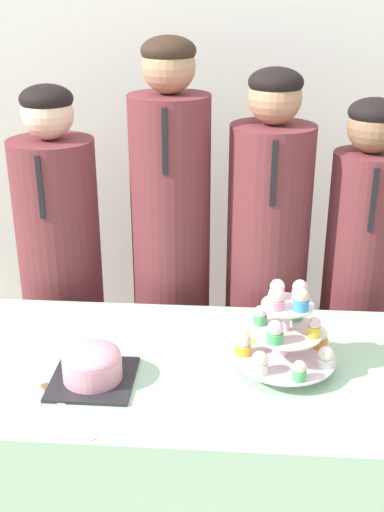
{
  "coord_description": "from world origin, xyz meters",
  "views": [
    {
      "loc": [
        0.12,
        -1.23,
        1.75
      ],
      "look_at": [
        -0.0,
        0.41,
        1.05
      ],
      "focal_mm": 45.0,
      "sensor_mm": 36.0,
      "label": 1
    }
  ],
  "objects_px": {
    "student_0": "(63,284)",
    "student_2": "(266,282)",
    "cupcake_stand": "(285,332)",
    "student_3": "(355,292)",
    "student_1": "(171,267)",
    "cake_knife": "(59,401)",
    "round_cake": "(92,364)"
  },
  "relations": [
    {
      "from": "student_3",
      "to": "round_cake",
      "type": "bearing_deg",
      "value": -140.14
    },
    {
      "from": "student_2",
      "to": "student_3",
      "type": "height_order",
      "value": "student_2"
    },
    {
      "from": "round_cake",
      "to": "student_3",
      "type": "distance_m",
      "value": 1.1
    },
    {
      "from": "student_1",
      "to": "student_0",
      "type": "bearing_deg",
      "value": -180.0
    },
    {
      "from": "cake_knife",
      "to": "student_2",
      "type": "height_order",
      "value": "student_2"
    },
    {
      "from": "student_3",
      "to": "cupcake_stand",
      "type": "bearing_deg",
      "value": -117.14
    },
    {
      "from": "cake_knife",
      "to": "student_0",
      "type": "bearing_deg",
      "value": 153.73
    },
    {
      "from": "cupcake_stand",
      "to": "student_0",
      "type": "bearing_deg",
      "value": 143.53
    },
    {
      "from": "cupcake_stand",
      "to": "student_0",
      "type": "distance_m",
      "value": 1.02
    },
    {
      "from": "student_1",
      "to": "cake_knife",
      "type": "bearing_deg",
      "value": -105.09
    },
    {
      "from": "cake_knife",
      "to": "student_1",
      "type": "height_order",
      "value": "student_1"
    },
    {
      "from": "cupcake_stand",
      "to": "student_2",
      "type": "height_order",
      "value": "student_2"
    },
    {
      "from": "student_0",
      "to": "student_3",
      "type": "relative_size",
      "value": 1.02
    },
    {
      "from": "student_2",
      "to": "student_3",
      "type": "xyz_separation_m",
      "value": [
        0.34,
        -0.0,
        -0.03
      ]
    },
    {
      "from": "cupcake_stand",
      "to": "student_3",
      "type": "height_order",
      "value": "student_3"
    },
    {
      "from": "cake_knife",
      "to": "student_3",
      "type": "distance_m",
      "value": 1.22
    },
    {
      "from": "round_cake",
      "to": "student_3",
      "type": "xyz_separation_m",
      "value": [
        0.84,
        0.7,
        -0.09
      ]
    },
    {
      "from": "cupcake_stand",
      "to": "student_3",
      "type": "relative_size",
      "value": 0.21
    },
    {
      "from": "student_0",
      "to": "student_3",
      "type": "height_order",
      "value": "student_0"
    },
    {
      "from": "student_1",
      "to": "student_3",
      "type": "height_order",
      "value": "student_1"
    },
    {
      "from": "student_0",
      "to": "student_2",
      "type": "relative_size",
      "value": 0.96
    },
    {
      "from": "round_cake",
      "to": "cake_knife",
      "type": "distance_m",
      "value": 0.14
    },
    {
      "from": "cake_knife",
      "to": "round_cake",
      "type": "bearing_deg",
      "value": 106.03
    },
    {
      "from": "student_1",
      "to": "cupcake_stand",
      "type": "bearing_deg",
      "value": -57.26
    },
    {
      "from": "student_0",
      "to": "student_2",
      "type": "height_order",
      "value": "student_2"
    },
    {
      "from": "round_cake",
      "to": "student_3",
      "type": "relative_size",
      "value": 0.17
    },
    {
      "from": "round_cake",
      "to": "cupcake_stand",
      "type": "relative_size",
      "value": 0.78
    },
    {
      "from": "cake_knife",
      "to": "cupcake_stand",
      "type": "bearing_deg",
      "value": 68.43
    },
    {
      "from": "student_2",
      "to": "cupcake_stand",
      "type": "bearing_deg",
      "value": -87.33
    },
    {
      "from": "cupcake_stand",
      "to": "student_0",
      "type": "relative_size",
      "value": 0.21
    },
    {
      "from": "student_1",
      "to": "student_2",
      "type": "height_order",
      "value": "student_1"
    },
    {
      "from": "cupcake_stand",
      "to": "student_1",
      "type": "height_order",
      "value": "student_1"
    }
  ]
}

